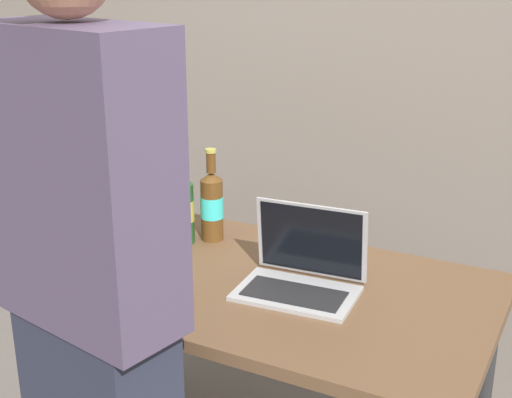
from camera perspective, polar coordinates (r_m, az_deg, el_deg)
The scene contains 7 objects.
desk at distance 2.09m, azimuth 0.49°, elevation -9.01°, with size 1.34×0.78×0.77m.
laptop at distance 1.98m, azimuth 3.81°, elevation -5.90°, with size 0.35×0.27×0.24m.
beer_bottle_amber at distance 2.28m, azimuth -8.31°, elevation -1.04°, with size 0.07×0.07×0.30m.
beer_bottle_brown at distance 2.29m, azimuth -5.95°, elevation -0.67°, with size 0.07×0.07×0.32m.
beer_bottle_dark at distance 2.31m, azimuth -3.65°, elevation -0.45°, with size 0.08×0.08×0.31m.
person_figure at distance 1.66m, azimuth -13.22°, elevation -8.93°, with size 0.47×0.32×1.77m.
back_wall at distance 2.69m, azimuth 9.32°, elevation 11.07°, with size 6.00×0.10×2.60m, color gray.
Camera 1 is at (0.84, -1.65, 1.65)m, focal length 48.73 mm.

